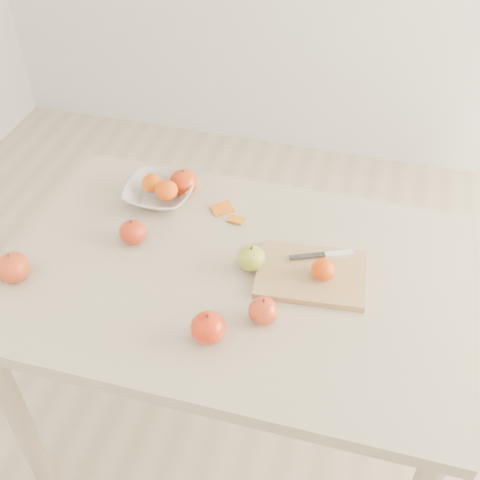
# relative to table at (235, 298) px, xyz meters

# --- Properties ---
(ground) EXTENTS (3.50, 3.50, 0.00)m
(ground) POSITION_rel_table_xyz_m (0.00, 0.00, -0.65)
(ground) COLOR #C6B293
(ground) RESTS_ON ground
(table) EXTENTS (1.20, 0.80, 0.75)m
(table) POSITION_rel_table_xyz_m (0.00, 0.00, 0.00)
(table) COLOR #C0AC91
(table) RESTS_ON ground
(cutting_board) EXTENTS (0.29, 0.23, 0.02)m
(cutting_board) POSITION_rel_table_xyz_m (0.19, 0.04, 0.11)
(cutting_board) COLOR tan
(cutting_board) RESTS_ON table
(board_tangerine) EXTENTS (0.06, 0.06, 0.05)m
(board_tangerine) POSITION_rel_table_xyz_m (0.22, 0.03, 0.14)
(board_tangerine) COLOR #D94707
(board_tangerine) RESTS_ON cutting_board
(fruit_bowl) EXTENTS (0.20, 0.20, 0.05)m
(fruit_bowl) POSITION_rel_table_xyz_m (-0.30, 0.24, 0.12)
(fruit_bowl) COLOR silver
(fruit_bowl) RESTS_ON table
(bowl_tangerine_near) EXTENTS (0.06, 0.06, 0.05)m
(bowl_tangerine_near) POSITION_rel_table_xyz_m (-0.32, 0.25, 0.15)
(bowl_tangerine_near) COLOR #E15707
(bowl_tangerine_near) RESTS_ON fruit_bowl
(bowl_tangerine_far) EXTENTS (0.07, 0.07, 0.06)m
(bowl_tangerine_far) POSITION_rel_table_xyz_m (-0.27, 0.22, 0.15)
(bowl_tangerine_far) COLOR #E04D07
(bowl_tangerine_far) RESTS_ON fruit_bowl
(orange_peel_a) EXTENTS (0.07, 0.07, 0.01)m
(orange_peel_a) POSITION_rel_table_xyz_m (-0.10, 0.23, 0.10)
(orange_peel_a) COLOR #C95C0E
(orange_peel_a) RESTS_ON table
(orange_peel_b) EXTENTS (0.05, 0.04, 0.01)m
(orange_peel_b) POSITION_rel_table_xyz_m (-0.05, 0.20, 0.10)
(orange_peel_b) COLOR orange
(orange_peel_b) RESTS_ON table
(paring_knife) EXTENTS (0.16, 0.08, 0.01)m
(paring_knife) POSITION_rel_table_xyz_m (0.24, 0.11, 0.12)
(paring_knife) COLOR white
(paring_knife) RESTS_ON cutting_board
(apple_green) EXTENTS (0.07, 0.07, 0.07)m
(apple_green) POSITION_rel_table_xyz_m (0.04, 0.03, 0.13)
(apple_green) COLOR olive
(apple_green) RESTS_ON table
(apple_red_d) EXTENTS (0.09, 0.09, 0.08)m
(apple_red_d) POSITION_rel_table_xyz_m (-0.54, -0.17, 0.14)
(apple_red_d) COLOR #991606
(apple_red_d) RESTS_ON table
(apple_red_b) EXTENTS (0.07, 0.07, 0.07)m
(apple_red_b) POSITION_rel_table_xyz_m (-0.30, 0.04, 0.13)
(apple_red_b) COLOR maroon
(apple_red_b) RESTS_ON table
(apple_red_a) EXTENTS (0.09, 0.09, 0.08)m
(apple_red_a) POSITION_rel_table_xyz_m (-0.24, 0.29, 0.14)
(apple_red_a) COLOR #A01E0B
(apple_red_a) RESTS_ON table
(apple_red_e) EXTENTS (0.07, 0.07, 0.06)m
(apple_red_e) POSITION_rel_table_xyz_m (0.11, -0.14, 0.13)
(apple_red_e) COLOR #A4291C
(apple_red_e) RESTS_ON table
(apple_red_c) EXTENTS (0.08, 0.08, 0.07)m
(apple_red_c) POSITION_rel_table_xyz_m (-0.00, -0.22, 0.14)
(apple_red_c) COLOR #9B0702
(apple_red_c) RESTS_ON table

